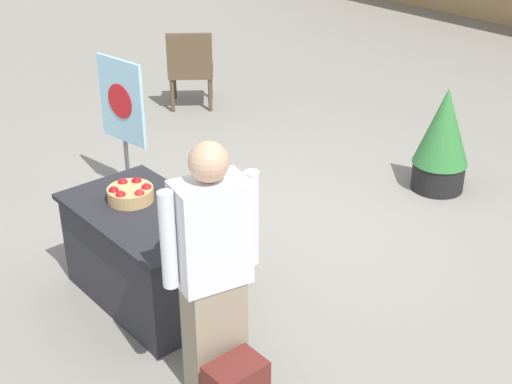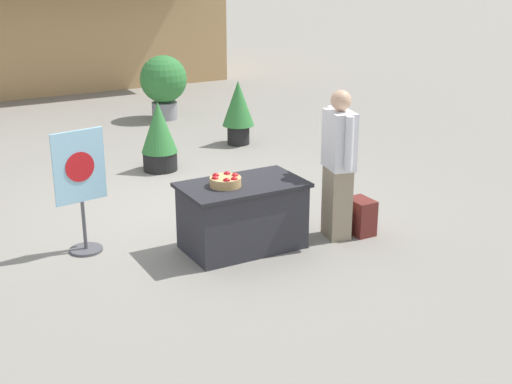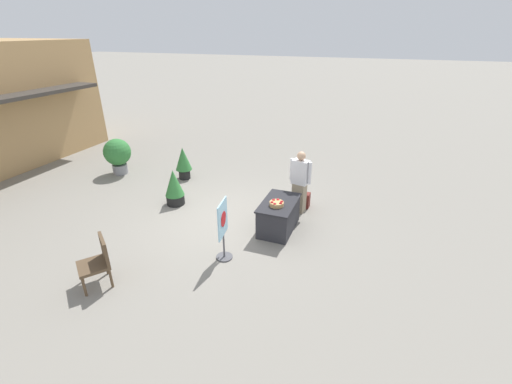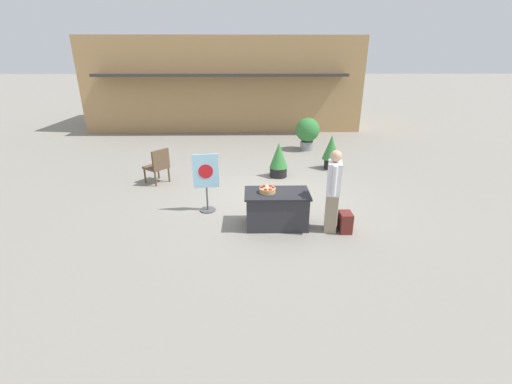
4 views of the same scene
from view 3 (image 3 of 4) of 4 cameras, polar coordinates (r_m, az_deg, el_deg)
ground_plane at (r=9.01m, az=-5.06°, el=-4.70°), size 120.00×120.00×0.00m
display_table at (r=8.43m, az=3.80°, el=-3.95°), size 1.34×0.79×0.75m
apple_basket at (r=8.06m, az=3.46°, el=-1.92°), size 0.34×0.34×0.13m
person_visitor at (r=9.11m, az=7.32°, el=1.71°), size 0.34×0.60×1.71m
backpack at (r=9.64m, az=7.92°, el=-1.31°), size 0.24×0.34×0.42m
poster_board at (r=7.23m, az=-5.51°, el=-6.03°), size 0.58×0.36×1.36m
patio_chair at (r=7.29m, az=-24.82°, el=-10.20°), size 0.77×0.77×0.99m
potted_plant_far_left at (r=9.84m, az=-13.48°, el=0.82°), size 0.54×0.54×1.04m
potted_plant_far_right at (r=11.50m, az=-12.02°, el=5.03°), size 0.53×0.53×1.08m
potted_plant_near_left at (r=12.55m, az=-22.09°, el=5.94°), size 0.90×0.90×1.22m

